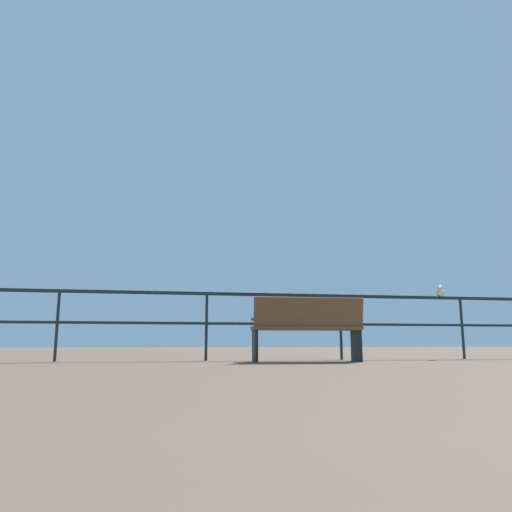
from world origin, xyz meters
The scene contains 3 objects.
pier_railing centered at (0.00, 9.13, 0.78)m, with size 19.66×0.05×1.05m.
bench_near_left centered at (0.29, 8.33, 0.52)m, with size 1.59×0.67×0.91m.
seagull_on_rail centered at (2.89, 9.11, 1.13)m, with size 0.26×0.36×0.18m.
Camera 1 is at (-1.68, 1.68, 0.27)m, focal length 33.48 mm.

